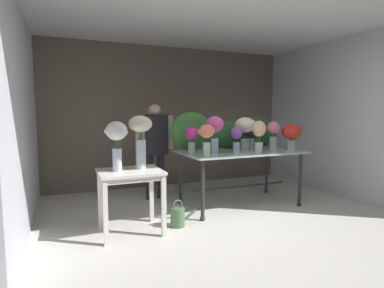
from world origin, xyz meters
TOP-DOWN VIEW (x-y plane):
  - ground_plane at (0.00, 1.63)m, footprint 7.18×7.18m
  - wall_back at (0.00, 3.27)m, footprint 4.86×0.12m
  - wall_left at (-2.43, 1.63)m, footprint 0.12×3.39m
  - wall_right at (2.43, 1.63)m, footprint 0.12×3.39m
  - ceiling_slab at (0.00, 1.63)m, footprint 4.98×3.39m
  - display_table_glass at (0.50, 1.50)m, footprint 1.82×1.03m
  - side_table_white at (-1.26, 1.06)m, footprint 0.73×0.62m
  - florist at (-0.59, 2.34)m, footprint 0.63×0.24m
  - foliage_backdrop at (0.53, 1.90)m, footprint 1.96×0.26m
  - vase_magenta_dahlias at (-0.26, 1.56)m, footprint 0.19×0.19m
  - vase_fuchsia_anemones at (0.01, 1.36)m, footprint 0.26×0.24m
  - vase_ivory_ranunculus at (0.61, 1.53)m, footprint 0.34×0.31m
  - vase_peach_tulips at (0.63, 1.19)m, footprint 0.19×0.19m
  - vase_coral_carnations at (-0.22, 1.16)m, footprint 0.24×0.20m
  - vase_violet_freesia at (0.35, 1.35)m, footprint 0.17×0.17m
  - vase_rosy_snapdragons at (1.05, 1.41)m, footprint 0.21×0.20m
  - vase_crimson_lilies at (0.82, 1.68)m, footprint 0.24×0.24m
  - vase_scarlet_stock at (1.32, 1.31)m, footprint 0.30×0.30m
  - vase_white_roses_tall at (-1.40, 1.06)m, footprint 0.27×0.24m
  - vase_cream_lisianthus_tall at (-1.11, 1.12)m, footprint 0.28×0.28m
  - watering_can at (-0.68, 1.01)m, footprint 0.35×0.18m

SIDE VIEW (x-z plane):
  - ground_plane at x=0.00m, z-range 0.00..0.00m
  - watering_can at x=-0.68m, z-range -0.05..0.30m
  - side_table_white at x=-1.26m, z-range 0.27..1.02m
  - display_table_glass at x=0.50m, z-range 0.30..1.14m
  - florist at x=-0.59m, z-range 0.19..1.76m
  - vase_violet_freesia at x=0.35m, z-range 0.88..1.25m
  - vase_magenta_dahlias at x=-0.26m, z-range 0.88..1.25m
  - foliage_backdrop at x=0.53m, z-range 0.80..1.39m
  - vase_scarlet_stock at x=1.32m, z-range 0.89..1.30m
  - vase_rosy_snapdragons at x=1.05m, z-range 0.88..1.33m
  - vase_coral_carnations at x=-0.22m, z-range 0.90..1.33m
  - vase_crimson_lilies at x=0.82m, z-range 0.91..1.32m
  - vase_peach_tulips at x=0.63m, z-range 0.88..1.35m
  - vase_white_roses_tall at x=-1.40m, z-range 0.84..1.42m
  - vase_cream_lisianthus_tall at x=-1.11m, z-range 0.85..1.49m
  - vase_ivory_ranunculus at x=0.61m, z-range 0.93..1.44m
  - vase_fuchsia_anemones at x=0.01m, z-range 0.93..1.46m
  - wall_back at x=0.00m, z-range 0.00..2.66m
  - wall_left at x=-2.43m, z-range 0.00..2.66m
  - wall_right at x=2.43m, z-range 0.00..2.66m
  - ceiling_slab at x=0.00m, z-range 2.66..2.78m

